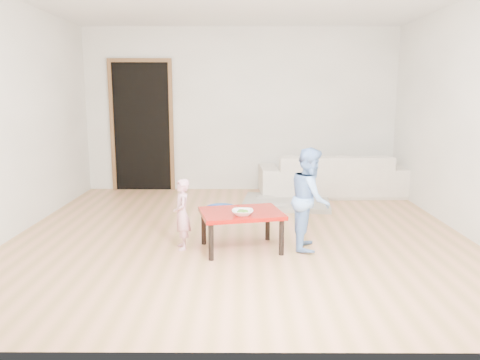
{
  "coord_description": "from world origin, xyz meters",
  "views": [
    {
      "loc": [
        0.02,
        -5.12,
        1.56
      ],
      "look_at": [
        0.0,
        -0.2,
        0.65
      ],
      "focal_mm": 35.0,
      "sensor_mm": 36.0,
      "label": 1
    }
  ],
  "objects_px": {
    "red_table": "(241,230)",
    "child_blue": "(310,199)",
    "sofa": "(332,174)",
    "basin": "(221,211)",
    "child_pink": "(182,214)",
    "bowl": "(243,212)"
  },
  "relations": [
    {
      "from": "bowl",
      "to": "child_pink",
      "type": "xyz_separation_m",
      "value": [
        -0.61,
        0.17,
        -0.06
      ]
    },
    {
      "from": "child_pink",
      "to": "red_table",
      "type": "bearing_deg",
      "value": 74.47
    },
    {
      "from": "bowl",
      "to": "red_table",
      "type": "bearing_deg",
      "value": 95.24
    },
    {
      "from": "red_table",
      "to": "bowl",
      "type": "height_order",
      "value": "bowl"
    },
    {
      "from": "bowl",
      "to": "child_pink",
      "type": "relative_size",
      "value": 0.29
    },
    {
      "from": "red_table",
      "to": "bowl",
      "type": "xyz_separation_m",
      "value": [
        0.01,
        -0.14,
        0.22
      ]
    },
    {
      "from": "sofa",
      "to": "child_blue",
      "type": "relative_size",
      "value": 2.15
    },
    {
      "from": "bowl",
      "to": "basin",
      "type": "height_order",
      "value": "bowl"
    },
    {
      "from": "red_table",
      "to": "child_blue",
      "type": "xyz_separation_m",
      "value": [
        0.7,
        0.06,
        0.32
      ]
    },
    {
      "from": "sofa",
      "to": "basin",
      "type": "bearing_deg",
      "value": 35.49
    },
    {
      "from": "red_table",
      "to": "child_pink",
      "type": "distance_m",
      "value": 0.62
    },
    {
      "from": "child_pink",
      "to": "basin",
      "type": "height_order",
      "value": "child_pink"
    },
    {
      "from": "child_pink",
      "to": "child_blue",
      "type": "height_order",
      "value": "child_blue"
    },
    {
      "from": "sofa",
      "to": "child_pink",
      "type": "xyz_separation_m",
      "value": [
        -2.0,
        -2.6,
        0.04
      ]
    },
    {
      "from": "red_table",
      "to": "sofa",
      "type": "bearing_deg",
      "value": 61.85
    },
    {
      "from": "basin",
      "to": "child_pink",
      "type": "bearing_deg",
      "value": -104.49
    },
    {
      "from": "child_blue",
      "to": "sofa",
      "type": "bearing_deg",
      "value": -7.4
    },
    {
      "from": "sofa",
      "to": "child_pink",
      "type": "bearing_deg",
      "value": 50.13
    },
    {
      "from": "red_table",
      "to": "child_blue",
      "type": "bearing_deg",
      "value": 4.85
    },
    {
      "from": "child_pink",
      "to": "basin",
      "type": "distance_m",
      "value": 1.38
    },
    {
      "from": "sofa",
      "to": "basin",
      "type": "distance_m",
      "value": 2.12
    },
    {
      "from": "bowl",
      "to": "basin",
      "type": "relative_size",
      "value": 0.54
    }
  ]
}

